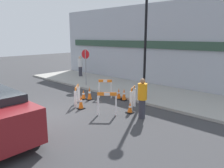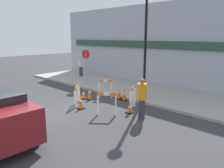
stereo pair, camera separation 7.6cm
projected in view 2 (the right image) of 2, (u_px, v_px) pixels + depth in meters
name	position (u px, v px, depth m)	size (l,w,h in m)	color
ground_plane	(36.00, 116.00, 9.39)	(60.00, 60.00, 0.00)	#38383A
sidewalk_slab	(131.00, 89.00, 13.98)	(18.00, 3.99, 0.13)	#9E9B93
storefront_facade	(151.00, 45.00, 14.87)	(18.00, 0.22, 5.50)	#A3A8B2
streetlamp_post	(146.00, 28.00, 11.09)	(0.44, 0.44, 5.69)	black
stop_sign	(86.00, 62.00, 14.50)	(0.59, 0.17, 2.37)	gray
barricade_0	(105.00, 88.00, 12.08)	(0.66, 0.57, 1.02)	white
barricade_1	(77.00, 94.00, 10.84)	(0.72, 0.78, 0.96)	white
barricade_2	(107.00, 103.00, 9.35)	(0.72, 0.64, 1.02)	white
barricade_3	(133.00, 97.00, 10.25)	(0.42, 0.71, 1.04)	white
traffic_cone_0	(124.00, 95.00, 11.59)	(0.30, 0.30, 0.66)	black
traffic_cone_1	(81.00, 102.00, 10.23)	(0.30, 0.30, 0.68)	black
traffic_cone_2	(84.00, 95.00, 11.87)	(0.30, 0.30, 0.51)	black
traffic_cone_3	(119.00, 94.00, 11.86)	(0.30, 0.30, 0.60)	black
traffic_cone_4	(130.00, 108.00, 9.68)	(0.30, 0.30, 0.50)	black
traffic_cone_5	(90.00, 93.00, 11.71)	(0.30, 0.30, 0.72)	black
person_worker	(142.00, 97.00, 8.93)	(0.41, 0.41, 1.68)	#33333D
person_pedestrian	(81.00, 65.00, 17.94)	(0.43, 0.43, 1.65)	#33333D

